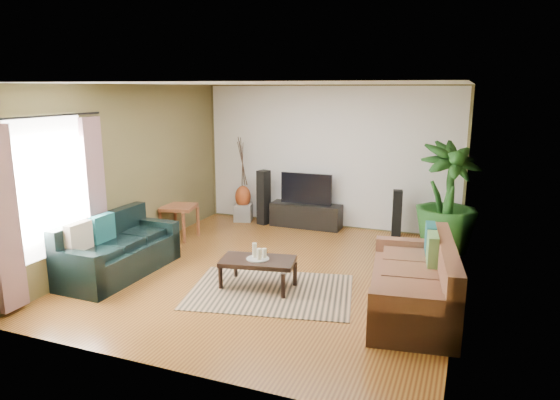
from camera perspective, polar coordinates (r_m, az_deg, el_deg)
The scene contains 28 objects.
floor at distance 7.37m, azimuth -0.57°, elevation -8.31°, with size 5.50×5.50×0.00m, color #905E25.
ceiling at distance 6.88m, azimuth -0.62°, elevation 13.17°, with size 5.50×5.50×0.00m, color white.
wall_back at distance 9.58m, azimuth 5.58°, elevation 4.91°, with size 5.00×5.00×0.00m, color brown.
wall_front at distance 4.64m, azimuth -13.42°, elevation -3.92°, with size 5.00×5.00×0.00m, color brown.
wall_left at distance 8.25m, azimuth -16.94°, elevation 3.15°, with size 5.50×5.50×0.00m, color brown.
wall_right at distance 6.51m, azimuth 20.26°, elevation 0.44°, with size 5.50×5.50×0.00m, color brown.
backwall_panel at distance 9.57m, azimuth 5.57°, elevation 4.90°, with size 4.90×4.90×0.00m, color white.
window_pane at distance 7.07m, azimuth -24.81°, elevation 1.38°, with size 1.80×1.80×0.00m, color white.
curtain_near at distance 6.60m, azimuth -28.95°, elevation -2.02°, with size 0.08×0.35×2.20m, color gray.
curtain_far at distance 7.61m, azimuth -20.35°, elevation 0.58°, with size 0.08×0.35×2.20m, color gray.
curtain_rod at distance 6.93m, azimuth -25.22°, elevation 8.66°, with size 0.03×0.03×1.90m, color black.
sofa_left at distance 7.55m, azimuth -17.87°, elevation -5.01°, with size 1.87×0.80×0.85m, color black.
sofa_right at distance 6.28m, azimuth 14.86°, elevation -8.46°, with size 2.09×0.94×0.85m, color brown.
area_rug at distance 6.73m, azimuth -1.05°, elevation -10.40°, with size 2.12×1.50×0.01m, color tan.
coffee_table at distance 6.80m, azimuth -2.54°, elevation -8.36°, with size 0.98×0.54×0.40m, color black.
candle_tray at distance 6.73m, azimuth -2.55°, elevation -6.72°, with size 0.30×0.30×0.01m, color gray.
candle_tall at distance 6.75m, azimuth -2.93°, elevation -5.73°, with size 0.06×0.06×0.20m, color beige.
candle_mid at distance 6.65m, azimuth -2.38°, elevation -6.20°, with size 0.06×0.06×0.15m, color beige.
candle_short at distance 6.73m, azimuth -1.80°, elevation -6.08°, with size 0.06×0.06×0.12m, color #EBE6C6.
tv_stand at distance 9.66m, azimuth 2.98°, elevation -1.76°, with size 1.37×0.41×0.46m, color black.
television at distance 9.54m, azimuth 3.02°, elevation 1.30°, with size 1.01×0.05×0.59m, color black.
speaker_left at distance 9.79m, azimuth -1.88°, elevation 0.29°, with size 0.19×0.21×1.07m, color black.
speaker_right at distance 9.10m, azimuth 13.21°, elevation -1.64°, with size 0.16×0.18×0.88m, color black.
potted_plant at distance 8.51m, azimuth 18.54°, elevation 0.22°, with size 1.01×1.01×1.80m, color #1A4717.
plant_pot at distance 8.70m, azimuth 18.18°, elevation -4.74°, with size 0.33×0.33×0.26m, color black.
pedestal at distance 10.14m, azimuth -4.22°, elevation -1.41°, with size 0.34×0.34×0.34m, color gray.
vase at distance 10.06m, azimuth -4.25°, elevation 0.40°, with size 0.31×0.31×0.44m, color #903C1A.
side_table at distance 9.12m, azimuth -11.43°, elevation -2.44°, with size 0.56×0.56×0.59m, color brown.
Camera 1 is at (2.57, -6.38, 2.66)m, focal length 32.00 mm.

